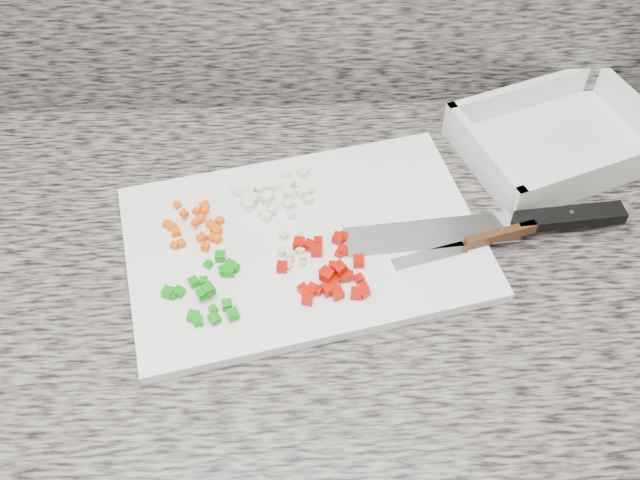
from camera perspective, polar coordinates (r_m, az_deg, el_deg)
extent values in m
cube|color=silver|center=(1.34, -4.69, -13.58)|extent=(3.92, 0.62, 0.86)
cube|color=#6A655D|center=(0.95, -6.40, -1.63)|extent=(3.96, 0.64, 0.04)
cube|color=white|center=(0.93, -1.28, -0.17)|extent=(0.51, 0.39, 0.02)
cube|color=#F65105|center=(0.97, -9.14, 2.85)|extent=(0.01, 0.01, 0.01)
cube|color=#F65105|center=(0.93, -11.03, -0.26)|extent=(0.01, 0.01, 0.01)
cube|color=#F65105|center=(0.94, -9.96, 1.38)|extent=(0.01, 0.01, 0.01)
cube|color=#F65105|center=(0.93, -8.58, 0.20)|extent=(0.01, 0.01, 0.01)
cube|color=#F65105|center=(0.97, -9.36, 2.64)|extent=(0.01, 0.01, 0.01)
cube|color=#F65105|center=(0.93, -9.44, 0.19)|extent=(0.02, 0.02, 0.01)
cube|color=#F65105|center=(0.94, -8.72, 1.25)|extent=(0.01, 0.01, 0.01)
cube|color=#F65105|center=(0.93, -11.57, -0.41)|extent=(0.01, 0.01, 0.01)
cube|color=#F65105|center=(0.97, -9.24, 2.62)|extent=(0.01, 0.01, 0.01)
cube|color=#F65105|center=(0.94, -11.48, 0.66)|extent=(0.01, 0.01, 0.01)
cube|color=#F65105|center=(0.95, -9.57, 1.68)|extent=(0.01, 0.01, 0.01)
cube|color=#F65105|center=(0.96, -9.87, 2.29)|extent=(0.01, 0.01, 0.01)
cube|color=#F65105|center=(0.94, -8.29, 0.74)|extent=(0.02, 0.02, 0.01)
cube|color=#F65105|center=(0.95, -9.20, 2.31)|extent=(0.01, 0.01, 0.01)
cube|color=#F65105|center=(0.95, -10.82, 2.10)|extent=(0.01, 0.01, 0.01)
cube|color=#F65105|center=(0.95, -8.02, 1.54)|extent=(0.01, 0.01, 0.01)
cube|color=#F65105|center=(0.96, -12.15, 1.24)|extent=(0.01, 0.01, 0.01)
cube|color=#F65105|center=(0.93, -8.23, 0.11)|extent=(0.01, 0.01, 0.01)
cube|color=#F65105|center=(0.92, -9.16, -0.52)|extent=(0.01, 0.01, 0.01)
cube|color=#F65105|center=(0.95, -11.77, 1.06)|extent=(0.01, 0.01, 0.01)
cube|color=#F65105|center=(0.98, -11.36, 2.76)|extent=(0.01, 0.01, 0.01)
cube|color=white|center=(0.97, -1.45, 3.82)|extent=(0.02, 0.02, 0.01)
cube|color=white|center=(0.97, -5.76, 3.55)|extent=(0.01, 0.01, 0.01)
cube|color=white|center=(0.98, -6.74, 4.06)|extent=(0.02, 0.02, 0.01)
cube|color=white|center=(0.96, -2.53, 2.84)|extent=(0.02, 0.02, 0.01)
cube|color=white|center=(0.98, -2.56, 4.48)|extent=(0.02, 0.02, 0.01)
cube|color=white|center=(0.98, -4.84, 4.13)|extent=(0.02, 0.02, 0.01)
cube|color=white|center=(0.98, -6.23, 3.83)|extent=(0.01, 0.01, 0.01)
cube|color=white|center=(0.97, -5.88, 3.16)|extent=(0.02, 0.02, 0.01)
cube|color=white|center=(0.96, -4.17, 3.22)|extent=(0.02, 0.02, 0.01)
cube|color=white|center=(0.95, -4.64, 2.41)|extent=(0.01, 0.01, 0.01)
cube|color=white|center=(0.97, -2.56, 3.70)|extent=(0.01, 0.01, 0.01)
cube|color=white|center=(0.95, -3.82, 2.39)|extent=(0.01, 0.01, 0.01)
cube|color=white|center=(0.98, -6.13, 3.93)|extent=(0.02, 0.02, 0.01)
cube|color=white|center=(1.00, -2.74, 5.32)|extent=(0.02, 0.02, 0.01)
cube|color=white|center=(0.98, -5.57, 4.02)|extent=(0.01, 0.01, 0.01)
cube|color=white|center=(0.98, -1.50, 4.43)|extent=(0.01, 0.01, 0.01)
cube|color=white|center=(0.95, -4.31, 1.88)|extent=(0.01, 0.01, 0.01)
cube|color=white|center=(0.96, -3.92, 2.88)|extent=(0.01, 0.01, 0.01)
cube|color=white|center=(0.97, -5.45, 3.32)|extent=(0.02, 0.02, 0.01)
cube|color=white|center=(0.97, -1.26, 3.91)|extent=(0.02, 0.02, 0.01)
cube|color=white|center=(0.98, -4.03, 4.36)|extent=(0.02, 0.02, 0.01)
cube|color=white|center=(1.00, -1.36, 5.38)|extent=(0.02, 0.02, 0.01)
cube|color=white|center=(0.98, -0.88, 4.20)|extent=(0.01, 0.01, 0.01)
cube|color=white|center=(0.98, -2.67, 4.27)|extent=(0.02, 0.02, 0.01)
cube|color=white|center=(0.95, -4.23, 3.42)|extent=(0.02, 0.02, 0.01)
cube|color=white|center=(0.96, -0.95, 3.27)|extent=(0.02, 0.02, 0.01)
cube|color=white|center=(0.95, -2.30, 2.08)|extent=(0.01, 0.01, 0.01)
cube|color=white|center=(0.96, -5.75, 2.79)|extent=(0.02, 0.02, 0.01)
cube|color=#0B800D|center=(0.88, -9.27, -3.24)|extent=(0.01, 0.01, 0.01)
cube|color=#0B800D|center=(0.90, -7.28, -1.87)|extent=(0.01, 0.01, 0.01)
cube|color=#0B800D|center=(0.90, -8.93, -1.94)|extent=(0.01, 0.01, 0.01)
cube|color=#0B800D|center=(0.86, -8.55, -5.52)|extent=(0.01, 0.01, 0.01)
cube|color=#0B800D|center=(0.86, -9.71, -6.41)|extent=(0.01, 0.01, 0.01)
cube|color=#0B800D|center=(0.89, -7.73, -2.45)|extent=(0.01, 0.01, 0.01)
cube|color=#0B800D|center=(0.88, -12.05, -4.11)|extent=(0.02, 0.02, 0.01)
cube|color=#0B800D|center=(0.89, -7.61, -2.45)|extent=(0.01, 0.01, 0.01)
cube|color=#0B800D|center=(0.91, -7.98, -1.29)|extent=(0.01, 0.01, 0.01)
cube|color=#0B800D|center=(0.86, -7.44, -5.16)|extent=(0.01, 0.01, 0.01)
cube|color=#0B800D|center=(0.90, -6.82, -2.20)|extent=(0.01, 0.01, 0.01)
cube|color=#0B800D|center=(0.88, -11.71, -4.28)|extent=(0.01, 0.01, 0.01)
cube|color=#0B800D|center=(0.89, -10.06, -3.33)|extent=(0.02, 0.02, 0.01)
cube|color=#0B800D|center=(0.85, -6.99, -5.90)|extent=(0.02, 0.02, 0.01)
cube|color=#0B800D|center=(0.85, -8.45, -6.23)|extent=(0.02, 0.02, 0.01)
cube|color=#0B800D|center=(0.89, -7.29, -2.45)|extent=(0.01, 0.01, 0.01)
cube|color=#0B800D|center=(0.86, -9.43, -4.26)|extent=(0.02, 0.02, 0.01)
cube|color=#0B800D|center=(0.88, -11.21, -4.06)|extent=(0.02, 0.02, 0.01)
cube|color=#0B800D|center=(0.89, -7.01, -2.18)|extent=(0.02, 0.02, 0.01)
cube|color=#0B800D|center=(0.86, -10.10, -6.01)|extent=(0.02, 0.02, 0.01)
cube|color=#0B800D|center=(0.87, -8.92, -3.96)|extent=(0.02, 0.02, 0.01)
cube|color=#AB0E02|center=(0.92, 1.57, 0.08)|extent=(0.01, 0.01, 0.01)
cube|color=#AB0E02|center=(0.86, 1.40, -4.28)|extent=(0.02, 0.02, 0.01)
cube|color=#AB0E02|center=(0.88, 1.98, -2.87)|extent=(0.01, 0.01, 0.01)
cube|color=#AB0E02|center=(0.90, -0.28, -0.82)|extent=(0.01, 0.01, 0.01)
cube|color=#AB0E02|center=(0.87, 3.51, -3.82)|extent=(0.01, 0.01, 0.01)
cube|color=#AB0E02|center=(0.92, 1.46, 0.13)|extent=(0.02, 0.02, 0.01)
cube|color=#AB0E02|center=(0.87, 0.66, -3.95)|extent=(0.02, 0.02, 0.01)
cube|color=#AB0E02|center=(0.87, 1.53, -2.32)|extent=(0.02, 0.02, 0.01)
cube|color=#AB0E02|center=(0.87, -1.36, -3.94)|extent=(0.02, 0.02, 0.01)
cube|color=#AB0E02|center=(0.87, 2.91, -4.27)|extent=(0.01, 0.01, 0.01)
cube|color=#AB0E02|center=(0.89, 3.10, -1.72)|extent=(0.01, 0.01, 0.01)
cube|color=#AB0E02|center=(0.92, 1.85, 0.30)|extent=(0.01, 0.01, 0.01)
cube|color=#AB0E02|center=(0.86, -1.01, -4.74)|extent=(0.02, 0.02, 0.01)
cube|color=#AB0E02|center=(0.91, 1.86, -0.85)|extent=(0.01, 0.01, 0.01)
cube|color=#AB0E02|center=(0.87, 0.54, -2.83)|extent=(0.02, 0.02, 0.01)
cube|color=#AB0E02|center=(0.87, -0.62, -3.96)|extent=(0.02, 0.02, 0.01)
cube|color=#AB0E02|center=(0.87, 0.43, -2.61)|extent=(0.02, 0.02, 0.01)
cube|color=#AB0E02|center=(0.92, -0.14, -0.09)|extent=(0.01, 0.01, 0.01)
cube|color=#AB0E02|center=(0.88, 2.36, -2.87)|extent=(0.01, 0.01, 0.01)
cube|color=#AB0E02|center=(0.87, 3.54, -4.21)|extent=(0.02, 0.02, 0.01)
cube|color=#AB0E02|center=(0.90, 1.59, -1.05)|extent=(0.01, 0.01, 0.01)
cube|color=#AB0E02|center=(0.87, -0.21, -4.02)|extent=(0.01, 0.01, 0.01)
cube|color=#AB0E02|center=(0.91, -1.69, -0.30)|extent=(0.02, 0.02, 0.01)
cube|color=#AB0E02|center=(0.89, -3.05, -2.15)|extent=(0.01, 0.01, 0.01)
cube|color=#AB0E02|center=(0.89, 1.10, -2.24)|extent=(0.02, 0.02, 0.01)
cube|color=#AB0E02|center=(0.88, 3.14, -3.11)|extent=(0.01, 0.01, 0.01)
cube|color=#AB0E02|center=(0.91, -0.84, -0.41)|extent=(0.02, 0.02, 0.01)
cube|color=#AB0E02|center=(0.87, 1.05, -3.37)|extent=(0.02, 0.02, 0.01)
cube|color=#AB0E02|center=(0.86, -0.97, -4.39)|extent=(0.01, 0.01, 0.01)
cube|color=beige|center=(0.90, -2.41, -1.23)|extent=(0.01, 0.01, 0.01)
cube|color=beige|center=(0.90, -2.39, -1.65)|extent=(0.01, 0.01, 0.01)
cube|color=beige|center=(0.90, -1.39, -1.37)|extent=(0.01, 0.01, 0.01)
cube|color=beige|center=(0.91, -1.55, -0.96)|extent=(0.01, 0.01, 0.01)
cube|color=beige|center=(0.89, -1.40, -1.92)|extent=(0.01, 0.01, 0.01)
cube|color=beige|center=(0.92, -1.43, -0.20)|extent=(0.01, 0.01, 0.01)
cube|color=beige|center=(0.89, -2.52, -2.07)|extent=(0.01, 0.01, 0.01)
cube|color=beige|center=(0.91, -3.08, -0.96)|extent=(0.01, 0.01, 0.01)
cube|color=beige|center=(0.92, -2.91, 0.33)|extent=(0.01, 0.01, 0.01)
cube|color=beige|center=(0.91, -1.58, -0.90)|extent=(0.01, 0.01, 0.01)
cube|color=beige|center=(0.92, -0.59, -0.16)|extent=(0.01, 0.01, 0.01)
cube|color=beige|center=(0.93, -1.61, 0.46)|extent=(0.01, 0.01, 0.01)
cube|color=silver|center=(0.94, 8.89, 0.44)|extent=(0.23, 0.07, 0.00)
cube|color=black|center=(0.99, 19.35, 1.74)|extent=(0.15, 0.04, 0.02)
cylinder|color=silver|center=(0.99, 19.48, 2.08)|extent=(0.01, 0.01, 0.00)
cube|color=silver|center=(0.91, 8.73, -1.31)|extent=(0.10, 0.05, 0.00)
cube|color=#432210|center=(0.95, 14.25, 0.39)|extent=(0.10, 0.04, 0.02)
cylinder|color=silver|center=(0.94, 14.35, 0.74)|extent=(0.01, 0.01, 0.00)
cube|color=silver|center=(1.11, 18.32, 7.10)|extent=(0.32, 0.28, 0.01)
cube|color=silver|center=(1.15, 16.10, 11.10)|extent=(0.26, 0.11, 0.04)
cube|color=silver|center=(1.05, 21.46, 4.95)|extent=(0.26, 0.11, 0.04)
cube|color=silver|center=(1.17, 23.79, 9.53)|extent=(0.08, 0.19, 0.04)
cube|color=silver|center=(1.03, 12.89, 6.54)|extent=(0.08, 0.19, 0.04)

